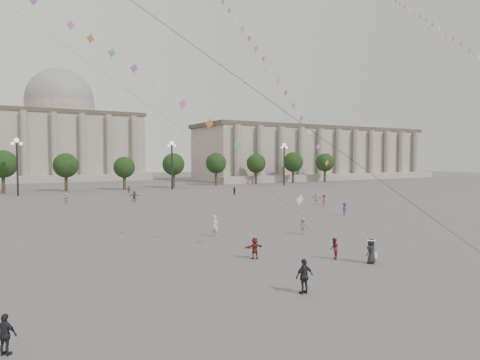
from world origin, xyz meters
TOP-DOWN VIEW (x-y plane):
  - ground at (0.00, 0.00)m, footprint 360.00×360.00m
  - hall_east at (75.00, 93.89)m, footprint 84.00×26.22m
  - hall_central at (0.00, 129.22)m, footprint 48.30×34.30m
  - tree_row at (0.00, 78.00)m, footprint 137.12×5.12m
  - lamp_post_mid_west at (-15.00, 70.00)m, footprint 2.00×0.90m
  - lamp_post_mid_east at (15.00, 70.00)m, footprint 2.00×0.90m
  - lamp_post_far_east at (45.00, 70.00)m, footprint 2.00×0.90m
  - person_crowd_0 at (4.11, 64.98)m, footprint 0.96×0.53m
  - person_crowd_4 at (-9.32, 50.84)m, footprint 1.44×1.42m
  - person_crowd_6 at (5.78, 12.36)m, footprint 1.15×0.90m
  - person_crowd_7 at (23.77, 32.00)m, footprint 1.64×1.46m
  - person_crowd_8 at (22.08, 28.24)m, footprint 1.34×1.30m
  - person_crowd_9 at (20.62, 52.04)m, footprint 1.35×1.18m
  - person_crowd_12 at (0.72, 49.22)m, footprint 1.66×0.74m
  - person_crowd_13 at (-1.64, 15.47)m, footprint 0.78×0.84m
  - tourist_1 at (-18.26, -1.34)m, footprint 0.91×0.84m
  - tourist_2 at (-2.95, 6.61)m, footprint 1.41×0.50m
  - tourist_4 at (-4.73, -1.13)m, footprint 1.07×0.46m
  - kite_flyer_0 at (1.73, 3.76)m, footprint 0.91×0.92m
  - kite_flyer_1 at (18.31, 20.17)m, footprint 1.16×0.92m
  - hat_person at (3.07, 1.66)m, footprint 0.91×0.70m
  - kite_train_mid at (11.51, 38.96)m, footprint 13.54×35.56m
  - kite_train_east at (39.45, 18.80)m, footprint 24.97×45.58m

SIDE VIEW (x-z plane):
  - ground at x=0.00m, z-range 0.00..0.00m
  - person_crowd_9 at x=20.62m, z-range 0.00..1.48m
  - kite_flyer_0 at x=1.73m, z-range 0.00..1.49m
  - tourist_1 at x=-18.26m, z-range 0.00..1.50m
  - tourist_2 at x=-2.95m, z-range 0.00..1.51m
  - person_crowd_0 at x=4.11m, z-range 0.00..1.56m
  - person_crowd_6 at x=5.78m, z-range 0.00..1.56m
  - kite_flyer_1 at x=18.31m, z-range 0.00..1.57m
  - person_crowd_4 at x=-9.32m, z-range 0.00..1.66m
  - person_crowd_12 at x=0.72m, z-range 0.00..1.72m
  - hat_person at x=3.07m, z-range 0.03..1.72m
  - person_crowd_7 at x=23.77m, z-range 0.00..1.80m
  - tourist_4 at x=-4.73m, z-range 0.00..1.82m
  - person_crowd_8 at x=22.08m, z-range 0.00..1.84m
  - person_crowd_13 at x=-1.64m, z-range 0.00..1.92m
  - tree_row at x=0.00m, z-range 1.39..9.39m
  - lamp_post_mid_west at x=-15.00m, z-range 2.03..12.68m
  - lamp_post_mid_east at x=15.00m, z-range 2.03..12.68m
  - lamp_post_far_east at x=45.00m, z-range 2.03..12.68m
  - hall_east at x=75.00m, z-range -0.17..17.03m
  - hall_central at x=0.00m, z-range -3.52..31.98m
  - kite_train_east at x=39.45m, z-range -10.58..54.41m
  - kite_train_mid at x=11.51m, z-range -2.47..60.97m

